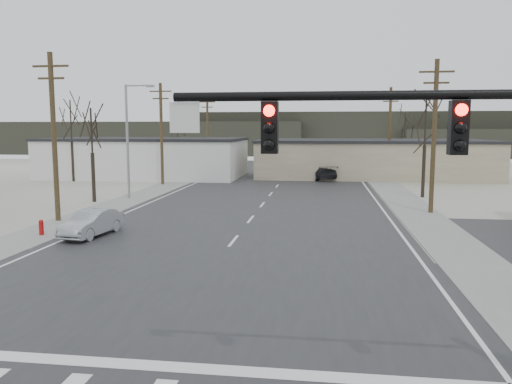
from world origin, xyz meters
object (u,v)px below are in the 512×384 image
at_px(fire_hydrant, 41,227).
at_px(sedan_crossing, 92,223).
at_px(car_far_a, 321,172).
at_px(car_far_b, 274,159).

bearing_deg(fire_hydrant, sedan_crossing, 4.25).
distance_m(sedan_crossing, car_far_a, 32.86).
xyz_separation_m(fire_hydrant, car_far_a, (14.36, 30.92, 0.43)).
bearing_deg(fire_hydrant, car_far_a, 65.09).
relative_size(fire_hydrant, sedan_crossing, 0.21).
xyz_separation_m(sedan_crossing, car_far_a, (11.66, 30.72, 0.16)).
height_order(sedan_crossing, car_far_b, car_far_b).
distance_m(fire_hydrant, sedan_crossing, 2.72).
relative_size(sedan_crossing, car_far_b, 0.88).
height_order(fire_hydrant, car_far_a, car_far_a).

